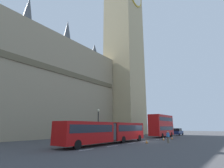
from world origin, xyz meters
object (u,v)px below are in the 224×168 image
(traffic_cone_middle, at_px, (163,139))
(traffic_cone_east, at_px, (172,138))
(sedan_lead, at_px, (178,132))
(pedestrian_near_cones, at_px, (168,137))
(articulated_bus, at_px, (108,131))
(traffic_cone_west, at_px, (147,141))
(double_decker_bus, at_px, (161,125))
(clock_tower, at_px, (124,23))
(street_lamp, at_px, (98,122))

(traffic_cone_middle, height_order, traffic_cone_east, same)
(sedan_lead, relative_size, pedestrian_near_cones, 2.60)
(articulated_bus, height_order, pedestrian_near_cones, articulated_bus)
(traffic_cone_west, bearing_deg, double_decker_bus, 13.40)
(articulated_bus, relative_size, pedestrian_near_cones, 9.86)
(double_decker_bus, relative_size, pedestrian_near_cones, 5.41)
(articulated_bus, distance_m, traffic_cone_west, 5.80)
(sedan_lead, height_order, pedestrian_near_cones, sedan_lead)
(double_decker_bus, bearing_deg, pedestrian_near_cones, -155.84)
(traffic_cone_middle, xyz_separation_m, traffic_cone_east, (3.38, -0.39, 0.00))
(clock_tower, xyz_separation_m, traffic_cone_west, (-22.74, -17.79, -37.39))
(pedestrian_near_cones, bearing_deg, traffic_cone_middle, 27.57)
(traffic_cone_middle, distance_m, street_lamp, 11.78)
(traffic_cone_west, height_order, traffic_cone_east, same)
(articulated_bus, xyz_separation_m, double_decker_bus, (20.08, 0.00, 0.96))
(clock_tower, bearing_deg, traffic_cone_middle, -131.73)
(double_decker_bus, relative_size, sedan_lead, 2.08)
(clock_tower, bearing_deg, double_decker_bus, -115.87)
(traffic_cone_west, relative_size, traffic_cone_middle, 1.00)
(traffic_cone_west, distance_m, traffic_cone_east, 10.38)
(double_decker_bus, height_order, traffic_cone_middle, double_decker_bus)
(sedan_lead, distance_m, street_lamp, 28.78)
(double_decker_bus, height_order, sedan_lead, double_decker_bus)
(traffic_cone_west, bearing_deg, pedestrian_near_cones, -48.36)
(traffic_cone_east, relative_size, pedestrian_near_cones, 0.34)
(clock_tower, relative_size, street_lamp, 13.57)
(clock_tower, bearing_deg, pedestrian_near_cones, -135.58)
(articulated_bus, xyz_separation_m, pedestrian_near_cones, (6.26, -6.20, -0.83))
(articulated_bus, distance_m, street_lamp, 5.62)
(traffic_cone_west, xyz_separation_m, pedestrian_near_cones, (2.13, -2.40, 0.63))
(articulated_bus, distance_m, traffic_cone_middle, 11.80)
(traffic_cone_middle, relative_size, traffic_cone_east, 1.00)
(street_lamp, bearing_deg, double_decker_bus, -14.85)
(sedan_lead, height_order, traffic_cone_middle, sedan_lead)
(traffic_cone_west, distance_m, street_lamp, 8.82)
(sedan_lead, distance_m, traffic_cone_east, 17.33)
(sedan_lead, bearing_deg, traffic_cone_middle, -170.39)
(sedan_lead, height_order, traffic_cone_east, sedan_lead)
(traffic_cone_east, xyz_separation_m, street_lamp, (-11.41, 8.56, 2.77))
(clock_tower, relative_size, traffic_cone_west, 123.33)
(clock_tower, xyz_separation_m, street_lamp, (-23.77, -9.48, -34.62))
(traffic_cone_west, height_order, traffic_cone_middle, same)
(traffic_cone_west, distance_m, traffic_cone_middle, 7.00)
(traffic_cone_east, xyz_separation_m, pedestrian_near_cones, (-8.25, -2.15, 0.63))
(articulated_bus, xyz_separation_m, traffic_cone_west, (4.13, -3.80, -1.46))
(traffic_cone_middle, xyz_separation_m, street_lamp, (-8.03, 8.16, 2.77))
(clock_tower, bearing_deg, sedan_lead, -72.30)
(articulated_bus, bearing_deg, clock_tower, 27.51)
(sedan_lead, height_order, street_lamp, street_lamp)
(clock_tower, distance_m, traffic_cone_west, 47.24)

